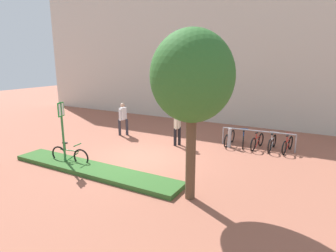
{
  "coord_description": "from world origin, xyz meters",
  "views": [
    {
      "loc": [
        6.23,
        -8.92,
        3.93
      ],
      "look_at": [
        0.28,
        1.78,
        1.02
      ],
      "focal_mm": 30.15,
      "sensor_mm": 36.0,
      "label": 1
    }
  ],
  "objects_px": {
    "tree_sidewalk": "(192,78)",
    "person_shirt_white": "(123,117)",
    "bollard_steel": "(229,138)",
    "bike_rack_cluster": "(257,141)",
    "bike_at_sign": "(70,155)",
    "parking_sign_post": "(62,124)",
    "person_casual_tan": "(177,125)"
  },
  "relations": [
    {
      "from": "bike_at_sign",
      "to": "tree_sidewalk",
      "type": "bearing_deg",
      "value": -2.72
    },
    {
      "from": "tree_sidewalk",
      "to": "bike_rack_cluster",
      "type": "bearing_deg",
      "value": 83.31
    },
    {
      "from": "tree_sidewalk",
      "to": "person_shirt_white",
      "type": "bearing_deg",
      "value": 142.36
    },
    {
      "from": "person_shirt_white",
      "to": "bollard_steel",
      "type": "bearing_deg",
      "value": 6.63
    },
    {
      "from": "parking_sign_post",
      "to": "person_shirt_white",
      "type": "xyz_separation_m",
      "value": [
        -0.76,
        4.55,
        -0.6
      ]
    },
    {
      "from": "bike_rack_cluster",
      "to": "person_shirt_white",
      "type": "distance_m",
      "value": 6.81
    },
    {
      "from": "bike_at_sign",
      "to": "person_casual_tan",
      "type": "distance_m",
      "value": 4.88
    },
    {
      "from": "tree_sidewalk",
      "to": "person_shirt_white",
      "type": "xyz_separation_m",
      "value": [
        -6.01,
        4.64,
        -2.48
      ]
    },
    {
      "from": "parking_sign_post",
      "to": "bike_at_sign",
      "type": "bearing_deg",
      "value": 58.53
    },
    {
      "from": "tree_sidewalk",
      "to": "person_shirt_white",
      "type": "height_order",
      "value": "tree_sidewalk"
    },
    {
      "from": "bike_rack_cluster",
      "to": "person_casual_tan",
      "type": "relative_size",
      "value": 1.86
    },
    {
      "from": "tree_sidewalk",
      "to": "bike_rack_cluster",
      "type": "relative_size",
      "value": 1.48
    },
    {
      "from": "person_casual_tan",
      "to": "bike_rack_cluster",
      "type": "bearing_deg",
      "value": 22.1
    },
    {
      "from": "bollard_steel",
      "to": "person_casual_tan",
      "type": "distance_m",
      "value": 2.44
    },
    {
      "from": "parking_sign_post",
      "to": "person_casual_tan",
      "type": "xyz_separation_m",
      "value": [
        2.56,
        4.32,
        -0.6
      ]
    },
    {
      "from": "tree_sidewalk",
      "to": "parking_sign_post",
      "type": "bearing_deg",
      "value": 179.01
    },
    {
      "from": "bike_at_sign",
      "to": "bike_rack_cluster",
      "type": "height_order",
      "value": "bike_at_sign"
    },
    {
      "from": "person_casual_tan",
      "to": "parking_sign_post",
      "type": "bearing_deg",
      "value": -120.72
    },
    {
      "from": "bollard_steel",
      "to": "bike_at_sign",
      "type": "bearing_deg",
      "value": -132.95
    },
    {
      "from": "parking_sign_post",
      "to": "person_casual_tan",
      "type": "relative_size",
      "value": 1.41
    },
    {
      "from": "bollard_steel",
      "to": "person_shirt_white",
      "type": "height_order",
      "value": "person_shirt_white"
    },
    {
      "from": "bike_rack_cluster",
      "to": "person_shirt_white",
      "type": "height_order",
      "value": "person_shirt_white"
    },
    {
      "from": "person_casual_tan",
      "to": "person_shirt_white",
      "type": "bearing_deg",
      "value": 176.03
    },
    {
      "from": "parking_sign_post",
      "to": "bike_rack_cluster",
      "type": "distance_m",
      "value": 8.3
    },
    {
      "from": "tree_sidewalk",
      "to": "parking_sign_post",
      "type": "distance_m",
      "value": 5.57
    },
    {
      "from": "parking_sign_post",
      "to": "tree_sidewalk",
      "type": "bearing_deg",
      "value": -0.99
    },
    {
      "from": "bike_at_sign",
      "to": "person_casual_tan",
      "type": "height_order",
      "value": "person_casual_tan"
    },
    {
      "from": "tree_sidewalk",
      "to": "bike_at_sign",
      "type": "height_order",
      "value": "tree_sidewalk"
    },
    {
      "from": "bike_at_sign",
      "to": "bike_rack_cluster",
      "type": "distance_m",
      "value": 8.03
    },
    {
      "from": "bike_rack_cluster",
      "to": "person_shirt_white",
      "type": "bearing_deg",
      "value": -170.38
    },
    {
      "from": "tree_sidewalk",
      "to": "person_casual_tan",
      "type": "bearing_deg",
      "value": 121.36
    },
    {
      "from": "bike_at_sign",
      "to": "bike_rack_cluster",
      "type": "bearing_deg",
      "value": 43.46
    }
  ]
}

